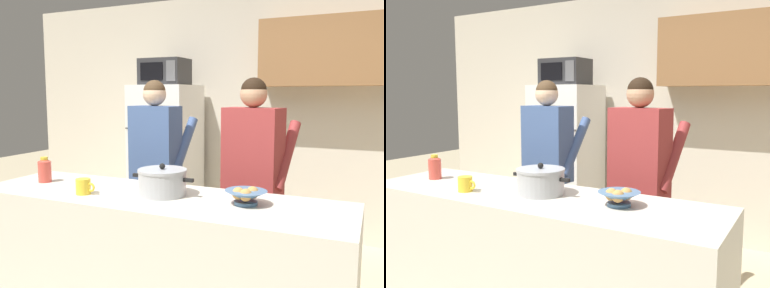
% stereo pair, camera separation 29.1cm
% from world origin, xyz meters
% --- Properties ---
extents(back_wall_unit, '(6.00, 0.48, 2.60)m').
position_xyz_m(back_wall_unit, '(0.25, 2.25, 1.43)').
color(back_wall_unit, beige).
rests_on(back_wall_unit, ground).
extents(kitchen_island, '(2.32, 0.68, 0.92)m').
position_xyz_m(kitchen_island, '(0.00, 0.00, 0.46)').
color(kitchen_island, silver).
rests_on(kitchen_island, ground).
extents(refrigerator, '(0.64, 0.68, 1.62)m').
position_xyz_m(refrigerator, '(-0.91, 1.85, 0.81)').
color(refrigerator, white).
rests_on(refrigerator, ground).
extents(microwave, '(0.48, 0.37, 0.28)m').
position_xyz_m(microwave, '(-0.91, 1.83, 1.76)').
color(microwave, '#2D2D30').
rests_on(microwave, refrigerator).
extents(person_near_pot, '(0.53, 0.46, 1.64)m').
position_xyz_m(person_near_pot, '(-0.47, 0.86, 1.02)').
color(person_near_pot, '#33384C').
rests_on(person_near_pot, ground).
extents(person_by_sink, '(0.56, 0.48, 1.64)m').
position_xyz_m(person_by_sink, '(0.40, 0.73, 1.02)').
color(person_by_sink, '#33384C').
rests_on(person_by_sink, ground).
extents(cooking_pot, '(0.41, 0.30, 0.19)m').
position_xyz_m(cooking_pot, '(0.04, 0.03, 1.00)').
color(cooking_pot, '#ADAFB5').
rests_on(cooking_pot, kitchen_island).
extents(coffee_mug, '(0.13, 0.09, 0.10)m').
position_xyz_m(coffee_mug, '(-0.41, -0.15, 0.97)').
color(coffee_mug, yellow).
rests_on(coffee_mug, kitchen_island).
extents(bread_bowl, '(0.24, 0.24, 0.10)m').
position_xyz_m(bread_bowl, '(0.56, 0.03, 0.97)').
color(bread_bowl, '#4C7299').
rests_on(bread_bowl, kitchen_island).
extents(bottle_near_edge, '(0.09, 0.09, 0.18)m').
position_xyz_m(bottle_near_edge, '(-0.88, 0.01, 1.01)').
color(bottle_near_edge, '#D84C3F').
rests_on(bottle_near_edge, kitchen_island).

